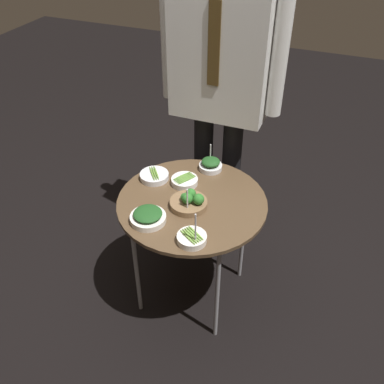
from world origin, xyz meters
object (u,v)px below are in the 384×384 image
Objects in this scene: bowl_asparagus_near_rim at (185,181)px; waiter_figure at (221,69)px; bowl_broccoli_far_rim at (189,201)px; bowl_spinach_mid_right at (148,217)px; serving_cart at (192,208)px; bowl_spinach_front_center at (211,164)px; bowl_asparagus_front_left at (154,176)px; bowl_asparagus_back_right at (192,238)px.

bowl_asparagus_near_rim is 0.08× the size of waiter_figure.
waiter_figure reaches higher than bowl_broccoli_far_rim.
bowl_asparagus_near_rim is 0.31m from bowl_spinach_mid_right.
bowl_spinach_front_center is (-0.01, 0.27, 0.07)m from serving_cart.
bowl_asparagus_front_left is 0.31m from bowl_spinach_mid_right.
bowl_asparagus_near_rim is (-0.08, 0.15, -0.01)m from bowl_broccoli_far_rim.
bowl_broccoli_far_rim is 0.10× the size of waiter_figure.
bowl_spinach_front_center is at bearing 65.64° from bowl_asparagus_near_rim.
bowl_asparagus_near_rim is at bearing 6.13° from bowl_asparagus_front_left.
bowl_asparagus_back_right is (0.09, -0.20, -0.01)m from bowl_broccoli_far_rim.
bowl_spinach_mid_right is (-0.22, 0.05, 0.01)m from bowl_asparagus_back_right.
bowl_spinach_mid_right is at bearing -103.76° from bowl_spinach_front_center.
waiter_figure is (-0.04, 0.21, 0.40)m from bowl_spinach_front_center.
bowl_spinach_front_center reaches higher than serving_cart.
bowl_asparagus_back_right is at bearing -45.39° from bowl_asparagus_front_left.
bowl_asparagus_front_left reaches higher than serving_cart.
bowl_asparagus_back_right is 0.84m from waiter_figure.
bowl_asparagus_back_right reaches higher than bowl_spinach_mid_right.
waiter_figure is at bearing 95.24° from serving_cart.
bowl_asparagus_front_left is 0.47m from bowl_asparagus_back_right.
bowl_broccoli_far_rim is at bearing 51.06° from bowl_spinach_mid_right.
waiter_figure is (-0.04, 0.48, 0.47)m from serving_cart.
bowl_broccoli_far_rim is 1.36× the size of bowl_spinach_front_center.
bowl_asparagus_front_left is 0.08× the size of waiter_figure.
bowl_asparagus_back_right reaches higher than bowl_asparagus_near_rim.
bowl_asparagus_back_right is (0.10, -0.24, 0.06)m from serving_cart.
bowl_spinach_mid_right is at bearing -122.05° from serving_cart.
bowl_spinach_mid_right is (0.11, -0.29, 0.01)m from bowl_asparagus_front_left.
bowl_spinach_front_center reaches higher than bowl_asparagus_front_left.
bowl_spinach_mid_right is (-0.04, -0.30, 0.01)m from bowl_asparagus_near_rim.
bowl_spinach_front_center is (-0.01, 0.31, -0.00)m from bowl_broccoli_far_rim.
bowl_spinach_front_center reaches higher than bowl_asparagus_near_rim.
bowl_broccoli_far_rim is at bearing -87.89° from bowl_spinach_front_center.
bowl_asparagus_front_left is at bearing 110.97° from bowl_spinach_mid_right.
bowl_broccoli_far_rim is at bearing -84.87° from waiter_figure.
bowl_broccoli_far_rim is 0.31m from bowl_spinach_front_center.
bowl_broccoli_far_rim reaches higher than bowl_asparagus_front_left.
bowl_asparagus_near_rim is at bearing 119.48° from bowl_broccoli_far_rim.
bowl_spinach_front_center is 0.46m from waiter_figure.
bowl_asparagus_near_rim is 0.18m from bowl_spinach_front_center.
serving_cart is 0.24m from bowl_spinach_mid_right.
bowl_spinach_front_center is (0.07, 0.16, 0.01)m from bowl_asparagus_near_rim.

